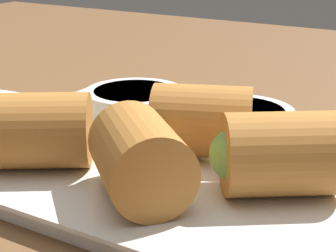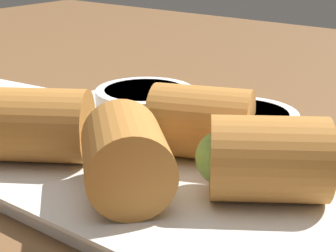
# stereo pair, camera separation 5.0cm
# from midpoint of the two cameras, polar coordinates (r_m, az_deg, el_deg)

# --- Properties ---
(table_surface) EXTENTS (1.80, 1.40, 0.02)m
(table_surface) POSITION_cam_midpoint_polar(r_m,az_deg,el_deg) (0.43, -0.64, -6.54)
(table_surface) COLOR brown
(table_surface) RESTS_ON ground
(serving_plate) EXTENTS (0.34, 0.25, 0.01)m
(serving_plate) POSITION_cam_midpoint_polar(r_m,az_deg,el_deg) (0.44, -3.26, -3.69)
(serving_plate) COLOR silver
(serving_plate) RESTS_ON table_surface
(roll_front_left) EXTENTS (0.09, 0.08, 0.06)m
(roll_front_left) POSITION_cam_midpoint_polar(r_m,az_deg,el_deg) (0.42, 0.01, 0.36)
(roll_front_left) COLOR #B77533
(roll_front_left) RESTS_ON serving_plate
(roll_front_right) EXTENTS (0.09, 0.09, 0.06)m
(roll_front_right) POSITION_cam_midpoint_polar(r_m,az_deg,el_deg) (0.42, -17.02, -0.52)
(roll_front_right) COLOR #B77533
(roll_front_right) RESTS_ON serving_plate
(roll_back_left) EXTENTS (0.09, 0.09, 0.06)m
(roll_back_left) POSITION_cam_midpoint_polar(r_m,az_deg,el_deg) (0.36, -7.14, -3.05)
(roll_back_left) COLOR #B77533
(roll_back_left) RESTS_ON serving_plate
(roll_back_right) EXTENTS (0.09, 0.09, 0.06)m
(roll_back_right) POSITION_cam_midpoint_polar(r_m,az_deg,el_deg) (0.36, 6.79, -2.94)
(roll_back_right) COLOR #B77533
(roll_back_right) RESTS_ON serving_plate
(dipping_bowl_near) EXTENTS (0.09, 0.09, 0.03)m
(dipping_bowl_near) POSITION_cam_midpoint_polar(r_m,az_deg,el_deg) (0.45, 4.00, -0.04)
(dipping_bowl_near) COLOR white
(dipping_bowl_near) RESTS_ON serving_plate
(dipping_bowl_far) EXTENTS (0.09, 0.09, 0.03)m
(dipping_bowl_far) POSITION_cam_midpoint_polar(r_m,az_deg,el_deg) (0.50, -6.25, 2.09)
(dipping_bowl_far) COLOR white
(dipping_bowl_far) RESTS_ON serving_plate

